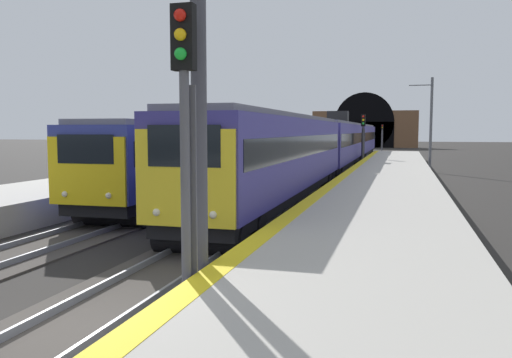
# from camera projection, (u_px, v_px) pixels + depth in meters

# --- Properties ---
(ground_plane) EXTENTS (320.00, 320.00, 0.00)m
(ground_plane) POSITION_uv_depth(u_px,v_px,m) (67.00, 335.00, 8.77)
(ground_plane) COLOR #282623
(platform_right) EXTENTS (112.00, 4.96, 1.01)m
(platform_right) POSITION_uv_depth(u_px,v_px,m) (339.00, 334.00, 7.51)
(platform_right) COLOR #ADA89E
(platform_right) RESTS_ON ground_plane
(platform_right_edge_strip) EXTENTS (112.00, 0.50, 0.01)m
(platform_right_edge_strip) POSITION_uv_depth(u_px,v_px,m) (194.00, 286.00, 8.06)
(platform_right_edge_strip) COLOR yellow
(platform_right_edge_strip) RESTS_ON platform_right
(track_main_line) EXTENTS (160.00, 2.84, 0.21)m
(track_main_line) POSITION_uv_depth(u_px,v_px,m) (67.00, 332.00, 8.77)
(track_main_line) COLOR #423D38
(track_main_line) RESTS_ON ground_plane
(train_main_approaching) EXTENTS (64.05, 2.92, 4.99)m
(train_main_approaching) POSITION_uv_depth(u_px,v_px,m) (338.00, 143.00, 43.99)
(train_main_approaching) COLOR navy
(train_main_approaching) RESTS_ON ground_plane
(train_adjacent_platform) EXTENTS (64.53, 3.39, 3.78)m
(train_adjacent_platform) POSITION_uv_depth(u_px,v_px,m) (289.00, 144.00, 47.76)
(train_adjacent_platform) COLOR navy
(train_adjacent_platform) RESTS_ON ground_plane
(railway_signal_near) EXTENTS (0.39, 0.38, 5.41)m
(railway_signal_near) POSITION_uv_depth(u_px,v_px,m) (185.00, 139.00, 8.60)
(railway_signal_near) COLOR #4C4C54
(railway_signal_near) RESTS_ON ground_plane
(railway_signal_mid) EXTENTS (0.39, 0.38, 4.80)m
(railway_signal_mid) POSITION_uv_depth(u_px,v_px,m) (363.00, 136.00, 45.81)
(railway_signal_mid) COLOR #38383D
(railway_signal_mid) RESTS_ON ground_plane
(railway_signal_far) EXTENTS (0.39, 0.38, 4.37)m
(railway_signal_far) POSITION_uv_depth(u_px,v_px,m) (382.00, 135.00, 85.55)
(railway_signal_far) COLOR #4C4C54
(railway_signal_far) RESTS_ON ground_plane
(tunnel_portal) EXTENTS (2.12, 20.75, 11.62)m
(tunnel_portal) POSITION_uv_depth(u_px,v_px,m) (364.00, 129.00, 105.29)
(tunnel_portal) COLOR brown
(tunnel_portal) RESTS_ON ground_plane
(catenary_mast_near) EXTENTS (0.22, 1.89, 7.63)m
(catenary_mast_near) POSITION_uv_depth(u_px,v_px,m) (431.00, 124.00, 42.34)
(catenary_mast_near) COLOR #595B60
(catenary_mast_near) RESTS_ON ground_plane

